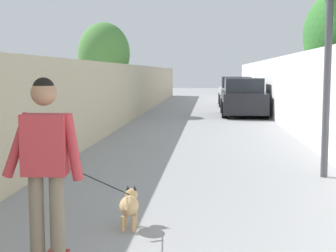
{
  "coord_description": "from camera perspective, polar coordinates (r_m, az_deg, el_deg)",
  "views": [
    {
      "loc": [
        -1.55,
        -0.27,
        1.78
      ],
      "look_at": [
        5.54,
        0.34,
        1.0
      ],
      "focal_mm": 52.73,
      "sensor_mm": 36.0,
      "label": 1
    }
  ],
  "objects": [
    {
      "name": "dog",
      "position": [
        5.72,
        -4.51,
        -9.04
      ],
      "size": [
        1.63,
        0.63,
        1.06
      ],
      "color": "tan",
      "rests_on": "ground"
    },
    {
      "name": "tree_left_near",
      "position": [
        21.04,
        -7.4,
        8.3
      ],
      "size": [
        2.17,
        2.17,
        3.85
      ],
      "color": "brown",
      "rests_on": "ground"
    },
    {
      "name": "ground_plane",
      "position": [
        15.65,
        3.92,
        -0.29
      ],
      "size": [
        80.0,
        80.0,
        0.0
      ],
      "primitive_type": "plane",
      "color": "gray"
    },
    {
      "name": "lamp_post",
      "position": [
        8.73,
        18.15,
        11.83
      ],
      "size": [
        0.36,
        0.36,
        3.85
      ],
      "color": "#4C4C51",
      "rests_on": "ground"
    },
    {
      "name": "wall_left",
      "position": [
        13.9,
        -7.65,
        3.09
      ],
      "size": [
        48.0,
        0.3,
        2.05
      ],
      "primitive_type": "cube",
      "color": "tan",
      "rests_on": "ground"
    },
    {
      "name": "person_skateboarder",
      "position": [
        4.39,
        -13.99,
        -3.49
      ],
      "size": [
        0.24,
        0.71,
        1.65
      ],
      "color": "#726651",
      "rests_on": "skateboard"
    },
    {
      "name": "car_far",
      "position": [
        26.49,
        7.84,
        3.89
      ],
      "size": [
        4.04,
        1.8,
        1.54
      ],
      "color": "silver",
      "rests_on": "ground"
    },
    {
      "name": "fence_right",
      "position": [
        13.79,
        15.36,
        3.43
      ],
      "size": [
        48.0,
        0.3,
        2.31
      ],
      "primitive_type": "cube",
      "color": "white",
      "rests_on": "ground"
    },
    {
      "name": "car_near",
      "position": [
        20.46,
        8.69,
        3.19
      ],
      "size": [
        3.86,
        1.8,
        1.54
      ],
      "color": "black",
      "rests_on": "ground"
    }
  ]
}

